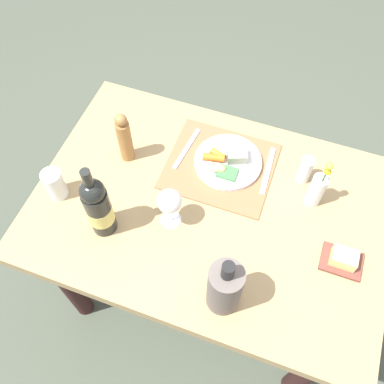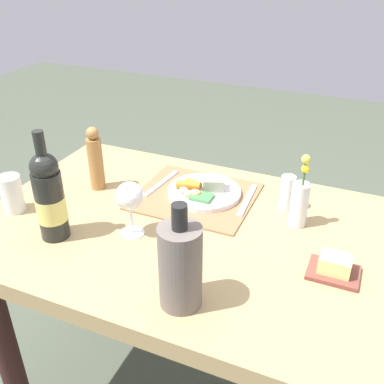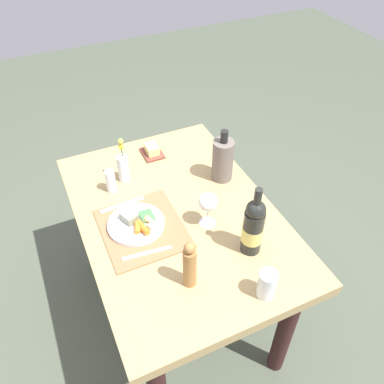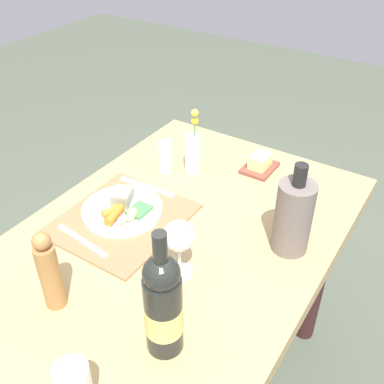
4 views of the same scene
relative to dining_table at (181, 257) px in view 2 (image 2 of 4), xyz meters
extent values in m
cube|color=tan|center=(0.00, 0.00, 0.09)|extent=(1.23, 0.84, 0.05)
cylinder|color=#331A18|center=(-0.51, -0.31, -0.29)|extent=(0.08, 0.08, 0.72)
cylinder|color=#331A18|center=(0.51, -0.31, -0.29)|extent=(0.08, 0.08, 0.72)
cylinder|color=#331A18|center=(0.51, 0.31, -0.29)|extent=(0.08, 0.08, 0.72)
cube|color=#916742|center=(0.02, -0.17, 0.13)|extent=(0.38, 0.34, 0.01)
cylinder|color=silver|center=(0.00, -0.19, 0.14)|extent=(0.25, 0.25, 0.02)
cube|color=gray|center=(-0.03, -0.21, 0.16)|extent=(0.09, 0.08, 0.04)
cylinder|color=orange|center=(0.04, -0.20, 0.16)|extent=(0.06, 0.04, 0.03)
cylinder|color=orange|center=(0.05, -0.18, 0.16)|extent=(0.08, 0.04, 0.03)
ellipsoid|color=tan|center=(0.01, -0.14, 0.16)|extent=(0.04, 0.03, 0.02)
ellipsoid|color=#CDC37A|center=(0.03, -0.13, 0.16)|extent=(0.03, 0.03, 0.02)
ellipsoid|color=#D6B785|center=(0.05, -0.14, 0.16)|extent=(0.03, 0.03, 0.02)
cube|color=#448148|center=(-0.01, -0.13, 0.15)|extent=(0.07, 0.06, 0.01)
cube|color=silver|center=(-0.15, -0.21, 0.13)|extent=(0.03, 0.21, 0.00)
cube|color=silver|center=(0.16, -0.20, 0.13)|extent=(0.04, 0.20, 0.00)
cube|color=brown|center=(-0.46, 0.05, 0.13)|extent=(0.13, 0.10, 0.01)
cube|color=#E4DD84|center=(-0.46, 0.05, 0.16)|extent=(0.08, 0.06, 0.05)
cylinder|color=white|center=(0.11, 0.10, 0.12)|extent=(0.07, 0.07, 0.00)
cylinder|color=white|center=(0.11, 0.10, 0.17)|extent=(0.01, 0.01, 0.09)
sphere|color=white|center=(0.11, 0.10, 0.25)|extent=(0.08, 0.08, 0.08)
cylinder|color=silver|center=(0.52, 0.13, 0.18)|extent=(0.07, 0.07, 0.12)
cylinder|color=#A9D0C8|center=(0.52, 0.13, 0.16)|extent=(0.06, 0.06, 0.07)
cylinder|color=silver|center=(-0.32, -0.14, 0.19)|extent=(0.05, 0.05, 0.14)
cylinder|color=#3F7233|center=(-0.33, -0.13, 0.22)|extent=(0.00, 0.00, 0.19)
sphere|color=yellow|center=(-0.33, -0.13, 0.32)|extent=(0.02, 0.02, 0.02)
cylinder|color=#3F7233|center=(-0.32, -0.13, 0.23)|extent=(0.00, 0.00, 0.22)
sphere|color=yellow|center=(-0.32, -0.13, 0.34)|extent=(0.03, 0.03, 0.03)
cylinder|color=#3F7233|center=(-0.33, -0.14, 0.22)|extent=(0.00, 0.00, 0.19)
sphere|color=yellow|center=(-0.33, -0.14, 0.31)|extent=(0.02, 0.02, 0.02)
cylinder|color=black|center=(0.31, 0.19, 0.22)|extent=(0.08, 0.08, 0.21)
sphere|color=black|center=(0.31, 0.19, 0.35)|extent=(0.08, 0.08, 0.08)
cylinder|color=black|center=(0.31, 0.19, 0.40)|extent=(0.03, 0.03, 0.10)
cylinder|color=#DFD36D|center=(0.31, 0.19, 0.21)|extent=(0.08, 0.08, 0.07)
cylinder|color=white|center=(-0.27, -0.22, 0.18)|extent=(0.05, 0.05, 0.11)
cylinder|color=#A0703C|center=(0.36, -0.10, 0.21)|extent=(0.05, 0.05, 0.18)
sphere|color=#A0703C|center=(0.36, -0.10, 0.32)|extent=(0.04, 0.04, 0.04)
cylinder|color=#675E57|center=(-0.14, 0.30, 0.23)|extent=(0.10, 0.10, 0.21)
cylinder|color=black|center=(-0.14, 0.30, 0.36)|extent=(0.04, 0.04, 0.06)
camera|label=1|loc=(-0.19, 0.71, 1.41)|focal=40.03mm
camera|label=2|loc=(-0.47, 1.02, 0.88)|focal=41.74mm
camera|label=3|loc=(1.15, -0.45, 1.38)|focal=36.74mm
camera|label=4|loc=(0.81, 0.58, 0.99)|focal=42.53mm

